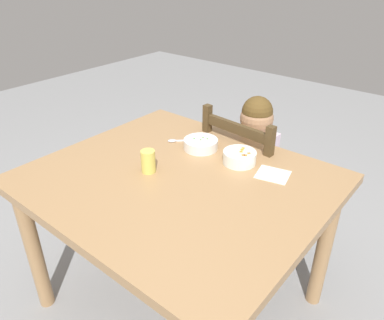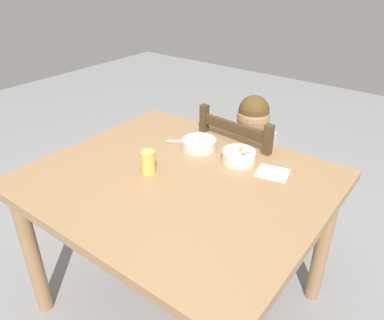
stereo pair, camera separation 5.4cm
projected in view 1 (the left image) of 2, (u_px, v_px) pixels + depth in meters
name	position (u px, v px, depth m)	size (l,w,h in m)	color
ground_plane	(181.00, 300.00, 1.89)	(8.00, 8.00, 0.00)	gray
dining_table	(178.00, 197.00, 1.58)	(1.18, 1.02, 0.74)	#A47C51
dining_chair	(248.00, 185.00, 2.06)	(0.45, 0.45, 0.89)	#49371F
child_figure	(251.00, 156.00, 1.96)	(0.32, 0.31, 0.94)	silver
bowl_of_peas	(201.00, 144.00, 1.75)	(0.16, 0.16, 0.05)	silver
bowl_of_carrots	(240.00, 157.00, 1.63)	(0.15, 0.15, 0.06)	white
spoon	(176.00, 141.00, 1.83)	(0.11, 0.11, 0.01)	silver
drinking_cup	(148.00, 161.00, 1.55)	(0.06, 0.06, 0.10)	#D9CB5A
paper_napkin	(273.00, 175.00, 1.55)	(0.13, 0.12, 0.00)	white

